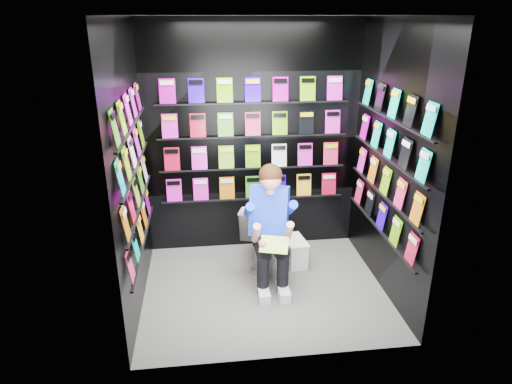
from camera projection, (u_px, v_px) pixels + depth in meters
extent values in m
plane|color=slate|center=(264.00, 289.00, 4.64)|extent=(2.40, 2.40, 0.00)
plane|color=white|center=(266.00, 15.00, 3.70)|extent=(2.40, 2.40, 0.00)
cube|color=black|center=(253.00, 140.00, 5.09)|extent=(2.40, 0.04, 2.60)
cube|color=black|center=(285.00, 211.00, 3.24)|extent=(2.40, 0.04, 2.60)
cube|color=black|center=(131.00, 173.00, 4.03)|extent=(0.04, 2.00, 2.60)
cube|color=black|center=(391.00, 163.00, 4.30)|extent=(0.04, 2.00, 2.60)
imported|color=silver|center=(264.00, 231.00, 5.05)|extent=(0.62, 0.84, 0.73)
cube|color=white|center=(294.00, 252.00, 5.08)|extent=(0.24, 0.38, 0.27)
cube|color=white|center=(295.00, 241.00, 5.02)|extent=(0.27, 0.40, 0.03)
cube|color=green|center=(274.00, 245.00, 4.30)|extent=(0.30, 0.23, 0.11)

